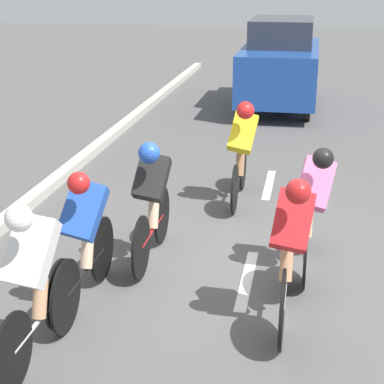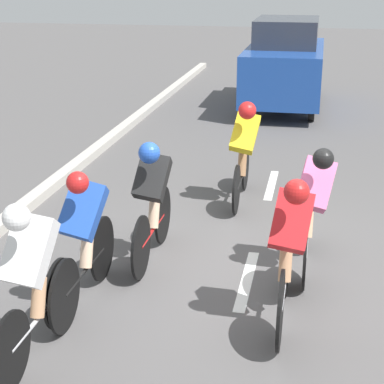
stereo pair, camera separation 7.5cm
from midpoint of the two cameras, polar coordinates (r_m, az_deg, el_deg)
The scene contains 10 objects.
ground_plane at distance 7.11m, azimuth 5.43°, elevation -6.92°, with size 60.00×60.00×0.00m, color #565454.
lane_stripe_mid at distance 6.90m, azimuth 5.22°, elevation -7.77°, with size 0.12×1.40×0.01m, color white.
lane_stripe_far at distance 9.85m, azimuth 7.29°, elevation 0.64°, with size 0.12×1.40×0.01m, color white.
cyclist_yellow at distance 8.83m, azimuth 4.86°, elevation 3.90°, with size 0.41×1.70×1.49m.
cyclist_blue at distance 6.14m, azimuth -9.28°, elevation -3.79°, with size 0.43×1.74×1.46m.
cyclist_pink at distance 6.90m, azimuth 10.96°, elevation -1.13°, with size 0.43×1.64×1.45m.
cyclist_black at distance 7.00m, azimuth -3.27°, elevation -0.51°, with size 0.39×1.65×1.45m.
cyclist_white at distance 5.37m, azimuth -13.72°, elevation -7.26°, with size 0.39×1.62×1.50m.
cyclist_red at distance 5.83m, azimuth 8.94°, elevation -4.85°, with size 0.39×1.70×1.49m.
support_car at distance 15.26m, azimuth 8.41°, elevation 11.22°, with size 1.70×4.05×2.03m.
Camera 2 is at (-0.63, 6.34, 3.14)m, focal length 60.00 mm.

